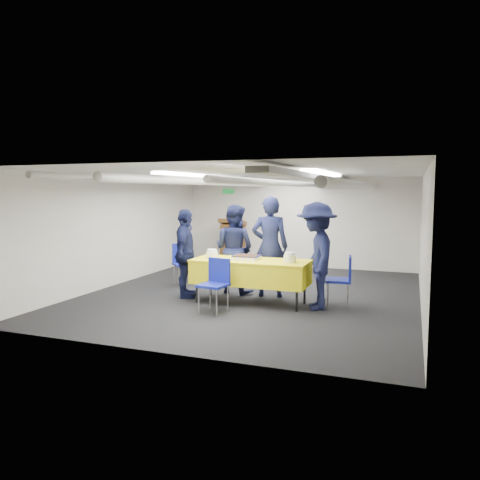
% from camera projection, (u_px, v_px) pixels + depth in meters
% --- Properties ---
extents(ground, '(7.00, 7.00, 0.00)m').
position_uv_depth(ground, '(253.00, 294.00, 8.96)').
color(ground, black).
rests_on(ground, ground).
extents(room_shell, '(6.00, 7.00, 2.30)m').
position_uv_depth(room_shell, '(265.00, 199.00, 9.12)').
color(room_shell, silver).
rests_on(room_shell, ground).
extents(serving_table, '(2.04, 0.83, 0.77)m').
position_uv_depth(serving_table, '(251.00, 272.00, 8.15)').
color(serving_table, black).
rests_on(serving_table, ground).
extents(sheet_cake, '(0.47, 0.36, 0.08)m').
position_uv_depth(sheet_cake, '(246.00, 257.00, 8.16)').
color(sheet_cake, white).
rests_on(sheet_cake, serving_table).
extents(plate_stack_left, '(0.21, 0.21, 0.16)m').
position_uv_depth(plate_stack_left, '(212.00, 254.00, 8.32)').
color(plate_stack_left, white).
rests_on(plate_stack_left, serving_table).
extents(plate_stack_right, '(0.21, 0.21, 0.17)m').
position_uv_depth(plate_stack_right, '(290.00, 258.00, 7.83)').
color(plate_stack_right, white).
rests_on(plate_stack_right, serving_table).
extents(podium, '(0.62, 0.53, 1.25)m').
position_uv_depth(podium, '(233.00, 242.00, 12.29)').
color(podium, brown).
rests_on(podium, ground).
extents(chair_near, '(0.48, 0.48, 0.87)m').
position_uv_depth(chair_near, '(216.00, 279.00, 7.59)').
color(chair_near, gray).
rests_on(chair_near, ground).
extents(chair_right, '(0.47, 0.47, 0.87)m').
position_uv_depth(chair_right, '(343.00, 276.00, 7.91)').
color(chair_right, gray).
rests_on(chair_right, ground).
extents(chair_left, '(0.59, 0.59, 0.87)m').
position_uv_depth(chair_left, '(183.00, 260.00, 9.75)').
color(chair_left, gray).
rests_on(chair_left, ground).
extents(sailor_a, '(0.76, 0.58, 1.87)m').
position_uv_depth(sailor_a, '(270.00, 247.00, 8.66)').
color(sailor_a, black).
rests_on(sailor_a, ground).
extents(sailor_b, '(0.95, 0.81, 1.70)m').
position_uv_depth(sailor_b, '(234.00, 249.00, 8.99)').
color(sailor_b, black).
rests_on(sailor_b, ground).
extents(sailor_c, '(0.67, 1.04, 1.64)m').
position_uv_depth(sailor_c, '(185.00, 253.00, 8.58)').
color(sailor_c, black).
rests_on(sailor_c, ground).
extents(sailor_d, '(0.99, 1.30, 1.79)m').
position_uv_depth(sailor_d, '(316.00, 256.00, 7.75)').
color(sailor_d, black).
rests_on(sailor_d, ground).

